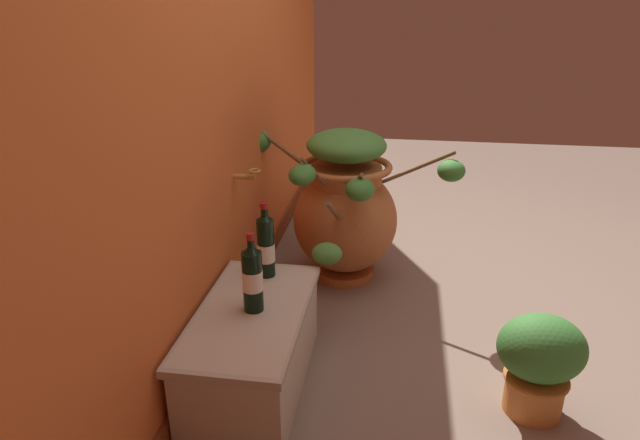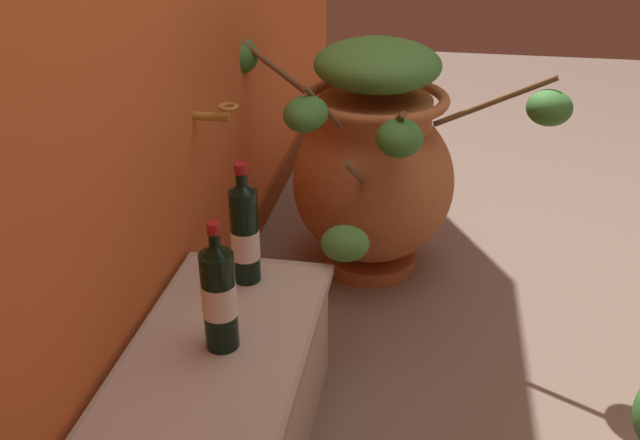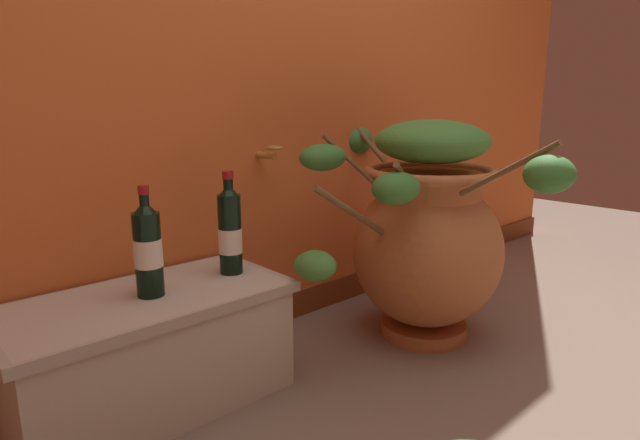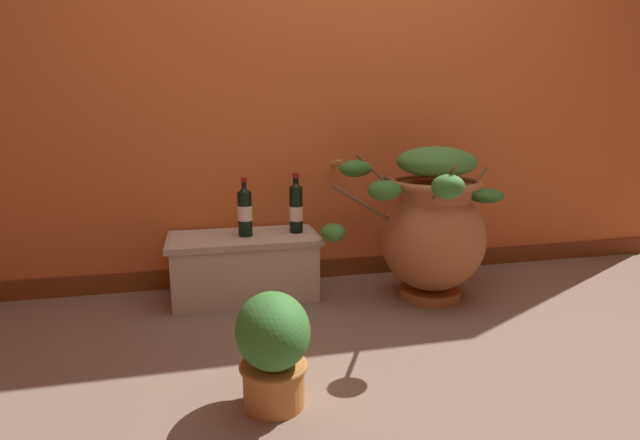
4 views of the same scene
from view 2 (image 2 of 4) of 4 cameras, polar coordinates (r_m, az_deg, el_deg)
name	(u,v)px [view 2 (image 2 of 4)]	position (r m, az deg, el deg)	size (l,w,h in m)	color
ground_plane	(569,345)	(2.25, 19.68, -9.58)	(7.00, 7.00, 0.00)	#7A6656
terracotta_urn	(372,160)	(2.33, 4.25, 4.88)	(1.07, 1.15, 0.80)	#B26638
stone_ledge	(223,400)	(1.69, -7.98, -14.40)	(0.79, 0.40, 0.34)	beige
wine_bottle_left	(219,293)	(1.51, -8.28, -5.92)	(0.08, 0.08, 0.31)	black
wine_bottle_middle	(245,230)	(1.74, -6.18, -0.85)	(0.07, 0.07, 0.32)	black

